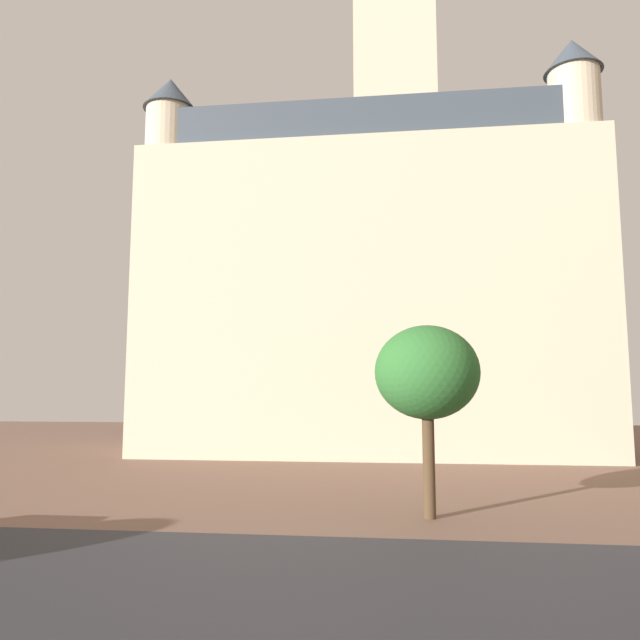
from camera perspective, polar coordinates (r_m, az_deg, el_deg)
The scene contains 4 objects.
ground_plane at distance 12.29m, azimuth 0.60°, elevation -24.02°, with size 120.00×120.00×0.00m, color brown.
street_asphalt_strip at distance 12.02m, azimuth 0.43°, elevation -24.42°, with size 120.00×8.57×0.00m, color #2D2D33.
landmark_building at distance 38.18m, azimuth 4.95°, elevation 4.62°, with size 26.87×11.16×37.64m.
tree_curb_far at distance 18.27m, azimuth 10.09°, elevation -5.00°, with size 3.11×3.11×5.63m.
Camera 1 is at (1.32, -1.67, 3.62)m, focal length 33.80 mm.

